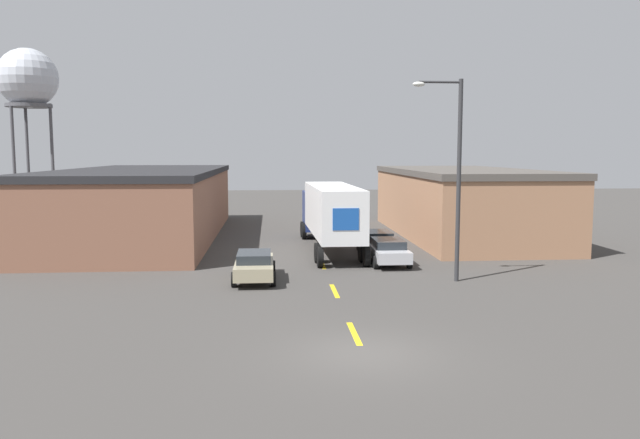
# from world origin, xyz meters

# --- Properties ---
(ground_plane) EXTENTS (160.00, 160.00, 0.00)m
(ground_plane) POSITION_xyz_m (0.00, 0.00, 0.00)
(ground_plane) COLOR #3D3A38
(road_centerline) EXTENTS (0.20, 15.23, 0.01)m
(road_centerline) POSITION_xyz_m (0.00, 8.34, 0.00)
(road_centerline) COLOR gold
(road_centerline) RESTS_ON ground_plane
(warehouse_left) EXTENTS (10.13, 25.86, 4.76)m
(warehouse_left) POSITION_xyz_m (-11.51, 26.32, 2.39)
(warehouse_left) COLOR brown
(warehouse_left) RESTS_ON ground_plane
(warehouse_right) EXTENTS (8.68, 20.47, 4.75)m
(warehouse_right) POSITION_xyz_m (10.79, 25.25, 2.38)
(warehouse_right) COLOR #9E7051
(warehouse_right) RESTS_ON ground_plane
(semi_truck) EXTENTS (3.02, 13.73, 3.97)m
(semi_truck) POSITION_xyz_m (0.88, 19.70, 2.38)
(semi_truck) COLOR navy
(semi_truck) RESTS_ON ground_plane
(parked_car_left_far) EXTENTS (1.95, 4.48, 1.34)m
(parked_car_left_far) POSITION_xyz_m (-3.48, 10.85, 0.73)
(parked_car_left_far) COLOR tan
(parked_car_left_far) RESTS_ON ground_plane
(parked_car_right_mid) EXTENTS (1.95, 4.48, 1.34)m
(parked_car_right_mid) POSITION_xyz_m (3.48, 14.58, 0.73)
(parked_car_right_mid) COLOR #B2B2B7
(parked_car_right_mid) RESTS_ON ground_plane
(parked_car_right_far) EXTENTS (1.95, 4.48, 1.34)m
(parked_car_right_far) POSITION_xyz_m (3.48, 18.00, 0.73)
(parked_car_right_far) COLOR maroon
(parked_car_right_far) RESTS_ON ground_plane
(water_tower) EXTENTS (5.26, 5.26, 15.14)m
(water_tower) POSITION_xyz_m (-24.28, 40.87, 12.32)
(water_tower) COLOR #47474C
(water_tower) RESTS_ON ground_plane
(street_lamp) EXTENTS (2.30, 0.32, 9.17)m
(street_lamp) POSITION_xyz_m (5.60, 9.97, 5.22)
(street_lamp) COLOR #2D2D30
(street_lamp) RESTS_ON ground_plane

